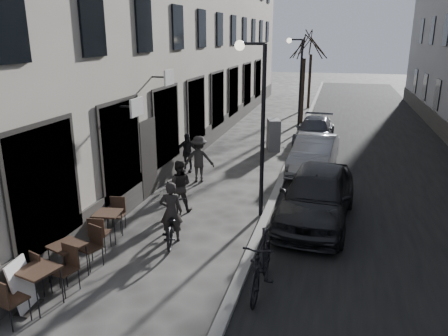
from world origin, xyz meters
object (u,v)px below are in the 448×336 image
at_px(tree_far, 312,43).
at_px(pedestrian_far, 187,153).
at_px(car_mid, 314,154).
at_px(sign_board, 23,290).
at_px(pedestrian_mid, 199,159).
at_px(moped, 261,263).
at_px(streetlamp_near, 257,111).
at_px(car_far, 315,131).
at_px(car_near, 317,195).
at_px(bistro_set_a, 39,284).
at_px(utility_cabinet, 273,135).
at_px(bistro_set_c, 108,223).
at_px(pedestrian_near, 179,186).
at_px(streetlamp_far, 298,75).
at_px(bicycle, 172,223).
at_px(tree_near, 305,45).
at_px(bistro_set_b, 68,258).

height_order(tree_far, pedestrian_far, tree_far).
relative_size(pedestrian_far, car_mid, 0.36).
bearing_deg(sign_board, pedestrian_far, 83.24).
bearing_deg(pedestrian_mid, moped, 106.69).
relative_size(streetlamp_near, car_far, 1.17).
xyz_separation_m(pedestrian_mid, moped, (3.47, -6.60, -0.23)).
bearing_deg(car_near, car_far, 98.76).
relative_size(bistro_set_a, car_near, 0.37).
relative_size(tree_far, utility_cabinet, 3.90).
height_order(bistro_set_c, utility_cabinet, utility_cabinet).
xyz_separation_m(bistro_set_a, car_mid, (4.71, 10.67, 0.19)).
distance_m(tree_far, pedestrian_near, 21.72).
distance_m(streetlamp_near, sign_board, 7.35).
relative_size(tree_far, car_near, 1.19).
bearing_deg(streetlamp_near, bistro_set_a, -119.92).
xyz_separation_m(bistro_set_c, car_far, (4.61, 12.46, 0.15)).
bearing_deg(bistro_set_a, pedestrian_far, 105.34).
bearing_deg(car_mid, moped, -87.99).
distance_m(tree_far, pedestrian_far, 18.13).
bearing_deg(car_far, car_mid, -84.10).
relative_size(bistro_set_a, sign_board, 1.66).
distance_m(pedestrian_near, car_far, 10.64).
relative_size(streetlamp_far, bistro_set_c, 3.14).
relative_size(streetlamp_near, streetlamp_far, 1.00).
bearing_deg(pedestrian_mid, sign_board, 72.61).
relative_size(bicycle, pedestrian_near, 1.18).
height_order(bistro_set_a, bistro_set_c, bistro_set_a).
xyz_separation_m(bistro_set_c, car_near, (5.23, 2.60, 0.34)).
distance_m(sign_board, pedestrian_near, 5.74).
xyz_separation_m(pedestrian_mid, car_mid, (4.04, 2.39, -0.16)).
height_order(bicycle, car_mid, car_mid).
bearing_deg(moped, tree_near, 93.25).
bearing_deg(pedestrian_far, utility_cabinet, 53.89).
distance_m(streetlamp_far, car_far, 3.54).
xyz_separation_m(tree_near, tree_far, (0.00, 6.00, 0.00)).
bearing_deg(pedestrian_far, sign_board, -93.64).
height_order(sign_board, pedestrian_mid, pedestrian_mid).
bearing_deg(car_mid, bistro_set_c, -116.92).
height_order(pedestrian_far, car_far, pedestrian_far).
distance_m(bistro_set_b, car_mid, 10.71).
bearing_deg(tree_far, pedestrian_mid, -98.26).
bearing_deg(pedestrian_near, sign_board, 67.68).
relative_size(car_near, car_far, 1.10).
height_order(bistro_set_b, car_mid, car_mid).
bearing_deg(car_far, pedestrian_mid, -114.91).
relative_size(streetlamp_near, pedestrian_far, 3.26).
relative_size(streetlamp_near, sign_board, 4.83).
bearing_deg(bistro_set_a, tree_far, 97.24).
distance_m(streetlamp_far, bicycle, 14.61).
distance_m(bistro_set_b, bicycle, 2.80).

